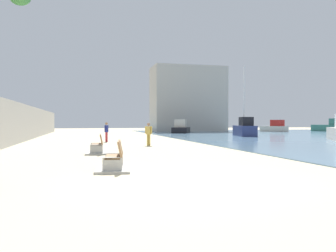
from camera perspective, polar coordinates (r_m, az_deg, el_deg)
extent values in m
plane|color=#C6B793|center=(27.06, -8.61, -2.71)|extent=(120.00, 120.00, 0.00)
cube|color=#ADAAA3|center=(27.36, -24.46, 0.46)|extent=(0.80, 64.00, 3.04)
cube|color=#ADAAA3|center=(10.96, -9.25, -6.44)|extent=(0.62, 0.27, 0.50)
cube|color=#ADAAA3|center=(12.35, -8.95, -5.63)|extent=(0.62, 0.27, 0.50)
cube|color=#997047|center=(11.64, -9.09, -5.02)|extent=(0.70, 1.65, 0.06)
cube|color=#997047|center=(11.60, -7.96, -3.65)|extent=(0.36, 1.61, 0.50)
cube|color=#ADAAA3|center=(11.68, -9.09, -7.02)|extent=(1.36, 2.22, 0.08)
cube|color=#ADAAA3|center=(17.10, -11.82, -3.88)|extent=(0.61, 0.23, 0.50)
cube|color=#ADAAA3|center=(18.50, -11.76, -3.53)|extent=(0.61, 0.23, 0.50)
cube|color=#997047|center=(17.78, -11.79, -3.05)|extent=(0.58, 1.62, 0.06)
cube|color=#997047|center=(17.77, -11.05, -2.14)|extent=(0.25, 1.61, 0.50)
cube|color=#ADAAA3|center=(17.81, -11.79, -4.36)|extent=(1.21, 2.15, 0.08)
cylinder|color=#B22D33|center=(27.60, -10.28, -1.84)|extent=(0.12, 0.12, 0.78)
cylinder|color=#B22D33|center=(27.71, -10.14, -1.83)|extent=(0.12, 0.12, 0.78)
cube|color=navy|center=(27.63, -10.21, -0.45)|extent=(0.33, 0.37, 0.55)
sphere|color=#936B4C|center=(27.62, -10.21, 0.40)|extent=(0.21, 0.21, 0.21)
cylinder|color=navy|center=(27.44, -10.44, -0.40)|extent=(0.09, 0.09, 0.50)
cylinder|color=navy|center=(27.82, -9.98, -0.38)|extent=(0.09, 0.09, 0.50)
cylinder|color=gold|center=(23.21, -3.39, -2.33)|extent=(0.12, 0.12, 0.76)
cylinder|color=gold|center=(23.15, -3.11, -2.33)|extent=(0.12, 0.12, 0.76)
cube|color=gold|center=(23.16, -3.25, -0.72)|extent=(0.36, 0.34, 0.54)
sphere|color=#936B4C|center=(23.15, -3.25, 0.28)|extent=(0.21, 0.21, 0.21)
cylinder|color=gold|center=(23.25, -3.74, -0.65)|extent=(0.09, 0.09, 0.49)
cylinder|color=gold|center=(23.06, -2.76, -0.66)|extent=(0.09, 0.09, 0.49)
cube|color=beige|center=(57.27, 17.21, -0.45)|extent=(3.26, 4.58, 0.90)
cube|color=red|center=(56.89, 17.74, 0.49)|extent=(1.84, 2.19, 0.99)
cube|color=black|center=(48.89, 2.21, -0.67)|extent=(3.96, 5.59, 0.79)
cube|color=beige|center=(48.10, 2.10, 0.44)|extent=(2.25, 2.67, 1.12)
cube|color=navy|center=(39.01, 12.61, -0.78)|extent=(2.66, 4.98, 1.14)
cube|color=black|center=(38.31, 12.86, 0.76)|extent=(1.59, 2.29, 0.95)
cylinder|color=silver|center=(39.34, 12.54, 4.96)|extent=(0.12, 0.12, 6.71)
cube|color=#337060|center=(61.46, 25.84, -0.32)|extent=(3.64, 7.37, 1.08)
cube|color=#ADAAA3|center=(57.61, 3.33, 4.45)|extent=(12.00, 6.00, 10.73)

